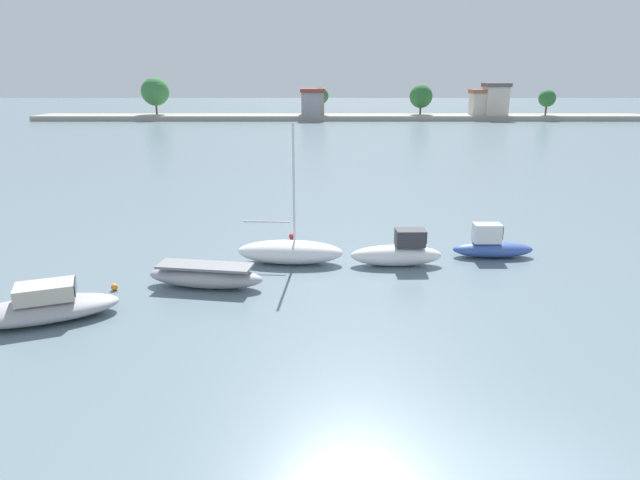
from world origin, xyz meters
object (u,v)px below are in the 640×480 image
object	(u,v)px
moored_boat_4	(492,246)
moored_boat_1	(206,276)
moored_boat_0	(41,308)
mooring_buoy_0	(115,287)
mooring_buoy_1	(292,236)
moored_boat_2	(290,252)
moored_boat_3	(399,253)

from	to	relation	value
moored_boat_4	moored_boat_1	bearing A→B (deg)	-162.96
moored_boat_0	moored_boat_1	distance (m)	6.01
mooring_buoy_0	moored_boat_1	bearing A→B (deg)	5.95
moored_boat_4	mooring_buoy_0	xyz separation A→B (m)	(-16.24, -4.20, -0.40)
mooring_buoy_0	mooring_buoy_1	bearing A→B (deg)	46.70
moored_boat_1	moored_boat_2	size ratio (longest dim) A/B	0.78
moored_boat_4	mooring_buoy_1	xyz separation A→B (m)	(-9.53, 2.92, -0.38)
moored_boat_3	moored_boat_0	bearing A→B (deg)	-157.35
moored_boat_1	moored_boat_2	distance (m)	4.38
moored_boat_0	moored_boat_4	world-z (taller)	moored_boat_4
moored_boat_1	mooring_buoy_0	bearing A→B (deg)	-165.17
moored_boat_3	moored_boat_4	size ratio (longest dim) A/B	1.09
moored_boat_2	moored_boat_1	bearing A→B (deg)	-134.30
moored_boat_0	moored_boat_3	bearing A→B (deg)	2.37
moored_boat_4	mooring_buoy_0	world-z (taller)	moored_boat_4
moored_boat_2	mooring_buoy_1	world-z (taller)	moored_boat_2
moored_boat_0	moored_boat_3	xyz separation A→B (m)	(13.23, 5.78, 0.13)
moored_boat_0	mooring_buoy_0	size ratio (longest dim) A/B	20.67
moored_boat_3	moored_boat_4	world-z (taller)	moored_boat_3
moored_boat_0	moored_boat_2	size ratio (longest dim) A/B	0.89
moored_boat_2	moored_boat_3	xyz separation A→B (m)	(4.87, -0.30, 0.05)
moored_boat_2	moored_boat_4	size ratio (longest dim) A/B	1.67
mooring_buoy_0	mooring_buoy_1	world-z (taller)	mooring_buoy_1
mooring_buoy_1	mooring_buoy_0	bearing A→B (deg)	-133.30
moored_boat_0	moored_boat_4	distance (m)	19.10
moored_boat_0	mooring_buoy_1	bearing A→B (deg)	29.00
moored_boat_0	moored_boat_3	size ratio (longest dim) A/B	1.37
moored_boat_4	moored_boat_0	bearing A→B (deg)	-158.32
moored_boat_3	mooring_buoy_1	world-z (taller)	moored_boat_3
moored_boat_1	moored_boat_2	xyz separation A→B (m)	(3.25, 2.92, 0.09)
moored_boat_0	moored_boat_2	distance (m)	10.34
moored_boat_1	moored_boat_4	world-z (taller)	moored_boat_4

